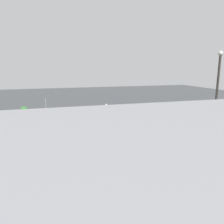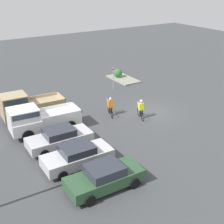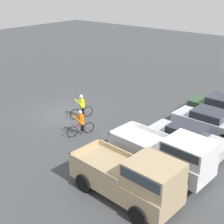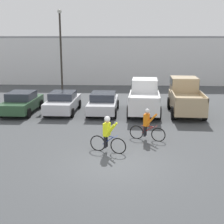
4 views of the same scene
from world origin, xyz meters
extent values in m
plane|color=#424447|center=(0.00, 0.00, 0.00)|extent=(80.00, 80.00, 0.00)
cube|color=#2D5133|center=(-6.77, 8.77, 0.61)|extent=(1.89, 4.41, 0.66)
cube|color=#2D333D|center=(-6.77, 8.77, 1.20)|extent=(1.67, 2.00, 0.52)
cylinder|color=black|center=(-7.66, 10.19, 0.33)|extent=(0.19, 0.66, 0.65)
cylinder|color=black|center=(-5.84, 10.16, 0.33)|extent=(0.19, 0.66, 0.65)
cylinder|color=black|center=(-7.71, 7.38, 0.33)|extent=(0.19, 0.66, 0.65)
cylinder|color=black|center=(-5.88, 7.36, 0.33)|extent=(0.19, 0.66, 0.65)
cube|color=silver|center=(-3.97, 9.05, 0.61)|extent=(1.90, 4.41, 0.69)
cube|color=#2D333D|center=(-3.97, 9.05, 1.20)|extent=(1.67, 2.00, 0.48)
cylinder|color=black|center=(-4.85, 10.46, 0.31)|extent=(0.19, 0.62, 0.61)
cylinder|color=black|center=(-3.04, 10.43, 0.31)|extent=(0.19, 0.62, 0.61)
cylinder|color=black|center=(-4.90, 7.66, 0.31)|extent=(0.19, 0.62, 0.61)
cylinder|color=black|center=(-3.09, 7.63, 0.31)|extent=(0.19, 0.62, 0.61)
cube|color=silver|center=(-1.17, 9.03, 0.59)|extent=(1.92, 4.52, 0.64)
cube|color=#2D333D|center=(-1.17, 9.03, 1.16)|extent=(1.68, 2.05, 0.50)
cylinder|color=black|center=(-2.04, 10.48, 0.32)|extent=(0.20, 0.64, 0.64)
cylinder|color=black|center=(-0.23, 10.44, 0.32)|extent=(0.20, 0.64, 0.64)
cylinder|color=black|center=(-2.11, 7.62, 0.32)|extent=(0.20, 0.64, 0.64)
cylinder|color=black|center=(-0.30, 7.57, 0.32)|extent=(0.20, 0.64, 0.64)
cube|color=white|center=(1.63, 8.95, 0.85)|extent=(2.25, 5.36, 0.92)
cube|color=white|center=(1.72, 10.52, 1.75)|extent=(1.90, 2.21, 0.87)
cube|color=#333D47|center=(1.72, 10.52, 1.94)|extent=(1.95, 2.04, 0.38)
cube|color=white|center=(0.64, 7.96, 1.44)|extent=(0.27, 3.15, 0.25)
cube|color=white|center=(2.49, 7.84, 1.44)|extent=(0.27, 3.15, 0.25)
cube|color=white|center=(1.47, 6.37, 1.44)|extent=(1.93, 0.20, 0.25)
cylinder|color=black|center=(0.76, 10.63, 0.44)|extent=(0.27, 0.89, 0.88)
cylinder|color=black|center=(2.69, 10.52, 0.44)|extent=(0.27, 0.89, 0.88)
cylinder|color=black|center=(0.57, 7.38, 0.44)|extent=(0.27, 0.89, 0.88)
cylinder|color=black|center=(2.49, 7.26, 0.44)|extent=(0.27, 0.89, 0.88)
cube|color=tan|center=(4.43, 8.89, 0.85)|extent=(2.22, 5.14, 0.94)
cube|color=tan|center=(4.51, 10.40, 1.83)|extent=(1.91, 2.11, 1.01)
cube|color=#333D47|center=(4.51, 10.40, 2.05)|extent=(1.96, 1.95, 0.45)
cube|color=tan|center=(3.44, 7.93, 1.44)|extent=(0.24, 3.03, 0.25)
cube|color=tan|center=(5.32, 7.83, 1.44)|extent=(0.24, 3.03, 0.25)
cube|color=tan|center=(4.30, 6.41, 1.44)|extent=(1.96, 0.18, 0.25)
cylinder|color=black|center=(3.53, 10.50, 0.43)|extent=(0.26, 0.86, 0.85)
cylinder|color=black|center=(5.49, 10.40, 0.43)|extent=(0.26, 0.86, 0.85)
cylinder|color=black|center=(3.37, 7.38, 0.43)|extent=(0.26, 0.86, 0.85)
cylinder|color=black|center=(5.33, 7.28, 0.43)|extent=(0.26, 0.86, 0.85)
torus|color=black|center=(2.01, 3.02, 0.34)|extent=(0.70, 0.29, 0.73)
torus|color=black|center=(0.94, 3.39, 0.34)|extent=(0.70, 0.29, 0.73)
cylinder|color=maroon|center=(1.48, 3.20, 0.52)|extent=(0.57, 0.23, 0.39)
cylinder|color=maroon|center=(1.48, 3.20, 0.72)|extent=(0.60, 0.24, 0.04)
cylinder|color=maroon|center=(1.29, 3.27, 0.52)|extent=(0.05, 0.05, 0.36)
cylinder|color=maroon|center=(1.88, 3.06, 0.74)|extent=(0.17, 0.44, 0.02)
cylinder|color=black|center=(1.40, 3.33, 0.47)|extent=(0.15, 0.15, 0.54)
cylinder|color=black|center=(1.34, 3.16, 0.47)|extent=(0.15, 0.15, 0.54)
cube|color=orange|center=(1.42, 3.22, 1.05)|extent=(0.35, 0.42, 0.60)
cylinder|color=orange|center=(1.69, 3.31, 1.05)|extent=(0.55, 0.27, 0.66)
cylinder|color=orange|center=(1.58, 2.99, 1.05)|extent=(0.55, 0.27, 0.66)
sphere|color=tan|center=(1.45, 3.21, 1.45)|extent=(0.21, 0.21, 0.21)
sphere|color=silver|center=(1.45, 3.21, 1.50)|extent=(0.23, 0.23, 0.23)
torus|color=black|center=(0.06, 1.22, 0.35)|extent=(0.73, 0.29, 0.75)
torus|color=black|center=(-0.88, 1.55, 0.35)|extent=(0.73, 0.29, 0.75)
cylinder|color=#233D9E|center=(-0.41, 1.39, 0.53)|extent=(0.50, 0.21, 0.40)
cylinder|color=#233D9E|center=(-0.41, 1.39, 0.74)|extent=(0.53, 0.22, 0.04)
cylinder|color=#233D9E|center=(-0.58, 1.44, 0.53)|extent=(0.05, 0.05, 0.37)
cylinder|color=#233D9E|center=(-0.06, 1.26, 0.77)|extent=(0.17, 0.44, 0.02)
cylinder|color=black|center=(-0.48, 1.50, 0.49)|extent=(0.15, 0.15, 0.56)
cylinder|color=black|center=(-0.53, 1.33, 0.49)|extent=(0.15, 0.15, 0.56)
cube|color=yellow|center=(-0.46, 1.40, 1.06)|extent=(0.35, 0.42, 0.59)
cylinder|color=yellow|center=(-0.21, 1.50, 1.06)|extent=(0.50, 0.25, 0.64)
cylinder|color=yellow|center=(-0.32, 1.18, 1.06)|extent=(0.50, 0.25, 0.64)
sphere|color=tan|center=(-0.43, 1.40, 1.48)|extent=(0.24, 0.24, 0.24)
sphere|color=silver|center=(-0.43, 1.40, 1.54)|extent=(0.26, 0.26, 0.26)
cylinder|color=#9E9EA3|center=(6.88, -0.55, 1.23)|extent=(0.06, 0.06, 2.46)
cube|color=white|center=(6.88, -0.55, 2.13)|extent=(0.03, 0.30, 0.45)
cube|color=red|center=(6.88, -0.55, 2.13)|extent=(0.03, 0.30, 0.10)
cube|color=gray|center=(8.98, -3.26, 0.07)|extent=(4.03, 2.20, 0.15)
sphere|color=#337033|center=(9.71, -3.02, 0.65)|extent=(1.00, 1.00, 1.00)
camera|label=1|loc=(6.62, 27.56, 6.25)|focal=35.00mm
camera|label=2|loc=(-19.12, 16.14, 11.06)|focal=50.00mm
camera|label=3|loc=(13.43, 15.75, 8.88)|focal=50.00mm
camera|label=4|loc=(0.39, -11.90, 5.00)|focal=50.00mm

